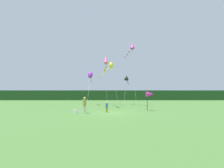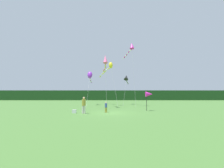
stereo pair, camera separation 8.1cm
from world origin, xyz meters
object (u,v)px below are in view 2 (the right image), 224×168
at_px(kite_yellow, 110,67).
at_px(kite_purple, 91,75).
at_px(person_adult, 84,104).
at_px(cooler_box, 75,111).
at_px(person_child, 107,107).
at_px(banner_flag_pole, 150,94).
at_px(kite_black, 127,78).
at_px(kite_rainbow, 106,61).
at_px(kite_magenta, 131,48).

relative_size(kite_yellow, kite_purple, 0.98).
distance_m(person_adult, cooler_box, 1.41).
distance_m(person_child, kite_yellow, 14.77).
distance_m(person_child, kite_purple, 15.00).
bearing_deg(cooler_box, banner_flag_pole, 17.08).
bearing_deg(cooler_box, kite_black, 66.26).
relative_size(cooler_box, kite_yellow, 0.05).
bearing_deg(kite_purple, kite_black, 14.57).
distance_m(cooler_box, kite_rainbow, 10.87).
distance_m(banner_flag_pole, kite_black, 14.04).
xyz_separation_m(kite_yellow, kite_rainbow, (-0.48, -6.28, -0.04)).
xyz_separation_m(kite_yellow, kite_magenta, (3.98, -2.72, 3.08)).
relative_size(kite_yellow, kite_rainbow, 1.01).
height_order(person_adult, kite_rainbow, kite_rainbow).
bearing_deg(kite_magenta, cooler_box, -124.04).
xyz_separation_m(banner_flag_pole, kite_black, (-1.70, 13.50, 3.49)).
distance_m(kite_magenta, kite_purple, 9.60).
relative_size(person_child, kite_rainbow, 0.14).
bearing_deg(banner_flag_pole, cooler_box, -162.92).
bearing_deg(banner_flag_pole, kite_purple, 128.11).
bearing_deg(kite_black, cooler_box, -113.74).
bearing_deg(banner_flag_pole, kite_magenta, 98.94).
bearing_deg(kite_purple, person_child, -74.81).
bearing_deg(cooler_box, kite_rainbow, 68.05).
bearing_deg(kite_magenta, kite_rainbow, -141.43).
relative_size(person_adult, banner_flag_pole, 0.70).
xyz_separation_m(kite_rainbow, kite_purple, (-3.30, 6.73, -1.55)).
bearing_deg(kite_magenta, kite_yellow, 145.67).
height_order(person_child, kite_yellow, kite_yellow).
bearing_deg(kite_yellow, kite_black, 33.42).
relative_size(cooler_box, kite_black, 0.07).
xyz_separation_m(cooler_box, kite_yellow, (3.53, 13.83, 7.23)).
bearing_deg(banner_flag_pole, kite_yellow, 115.49).
distance_m(cooler_box, kite_yellow, 16.00).
distance_m(kite_black, kite_rainbow, 9.74).
relative_size(kite_black, kite_magenta, 0.56).
height_order(kite_rainbow, kite_purple, kite_rainbow).
xyz_separation_m(person_child, kite_black, (3.69, 15.51, 4.88)).
bearing_deg(person_child, person_adult, -154.76).
height_order(banner_flag_pole, kite_purple, kite_purple).
xyz_separation_m(kite_rainbow, kite_magenta, (4.46, 3.56, 3.12)).
bearing_deg(person_child, kite_magenta, 68.64).
bearing_deg(kite_rainbow, kite_purple, 116.10).
height_order(person_adult, kite_magenta, kite_magenta).
xyz_separation_m(kite_black, kite_purple, (-7.38, -1.92, 0.29)).
height_order(person_child, cooler_box, person_child).
xyz_separation_m(person_adult, kite_purple, (-1.35, 14.70, 4.84)).
relative_size(person_adult, kite_yellow, 0.21).
bearing_deg(kite_yellow, kite_magenta, -34.33).
relative_size(banner_flag_pole, kite_purple, 0.30).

